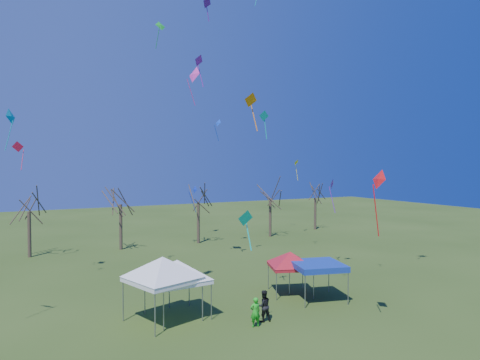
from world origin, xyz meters
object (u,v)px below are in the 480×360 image
object	(u,v)px
tree_1	(29,196)
tree_5	(315,187)
tree_2	(120,188)
tent_blue	(318,266)
tent_white_west	(177,264)
person_dark	(264,306)
tree_3	(198,188)
tree_4	(270,187)
tent_red	(290,255)
tent_white_mid	(163,261)
person_green	(255,312)

from	to	relation	value
tree_1	tree_5	size ratio (longest dim) A/B	1.01
tree_2	tent_blue	size ratio (longest dim) A/B	2.21
tent_white_west	person_dark	distance (m)	5.37
tree_2	person_dark	distance (m)	24.87
tree_3	tree_4	world-z (taller)	tree_3
tree_3	person_dark	xyz separation A→B (m)	(-5.80, -23.80, -5.21)
tree_4	tree_5	size ratio (longest dim) A/B	1.06
tree_5	tent_red	xyz separation A→B (m)	(-19.32, -22.32, -3.07)
tent_white_west	person_dark	xyz separation A→B (m)	(4.00, -2.84, -2.19)
tent_white_west	tent_blue	world-z (taller)	tent_white_west
tent_white_mid	tent_blue	world-z (taller)	tent_white_mid
tree_1	tree_3	size ratio (longest dim) A/B	0.95
tent_blue	person_dark	size ratio (longest dim) A/B	2.14
tent_white_mid	tree_3	bearing A→B (deg)	63.14
tree_4	tent_white_mid	xyz separation A→B (m)	(-20.05, -21.14, -2.71)
tree_3	tent_blue	distance (m)	22.49
tree_1	tree_4	xyz separation A→B (m)	(26.12, -0.65, 0.27)
person_dark	tent_white_west	bearing A→B (deg)	-26.20
tree_2	tent_white_mid	size ratio (longest dim) A/B	1.82
tent_white_west	tent_red	size ratio (longest dim) A/B	1.21
tent_white_west	tree_4	bearing A→B (deg)	47.56
tree_2	tent_white_mid	distance (m)	21.84
person_green	person_dark	world-z (taller)	person_dark
tree_2	tree_3	distance (m)	8.41
tree_3	person_green	bearing A→B (deg)	-105.21
tent_white_mid	tree_5	bearing A→B (deg)	39.24
tree_5	tree_2	bearing A→B (deg)	-176.30
tent_red	person_dark	size ratio (longest dim) A/B	2.03
tree_4	tent_white_mid	distance (m)	29.26
tent_white_mid	tent_white_west	bearing A→B (deg)	13.81
tree_3	tent_white_mid	bearing A→B (deg)	-116.86
tree_1	tree_2	size ratio (longest dim) A/B	0.92
tree_2	tree_3	world-z (taller)	tree_2
tree_1	tree_4	distance (m)	26.13
tent_white_mid	tent_red	size ratio (longest dim) A/B	1.27
tent_white_west	tent_white_mid	size ratio (longest dim) A/B	0.95
tent_blue	person_green	xyz separation A→B (m)	(-5.84, -2.15, -1.40)
tree_2	tent_white_mid	xyz separation A→B (m)	(-2.33, -21.52, -2.94)
tree_4	tent_red	xyz separation A→B (m)	(-10.95, -20.25, -3.40)
person_dark	tree_5	bearing A→B (deg)	-123.06
tree_2	tree_4	bearing A→B (deg)	-1.22
tent_red	person_green	distance (m)	6.64
tree_1	tree_2	xyz separation A→B (m)	(8.40, -0.27, 0.50)
tree_5	tent_blue	distance (m)	30.60
tree_3	tent_red	xyz separation A→B (m)	(-1.63, -20.29, -3.42)
tent_blue	tree_4	bearing A→B (deg)	65.47
tree_2	tree_5	distance (m)	26.15
tree_1	tent_white_west	bearing A→B (deg)	-72.01
person_green	person_dark	bearing A→B (deg)	-143.76
tree_4	tree_5	bearing A→B (deg)	13.85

